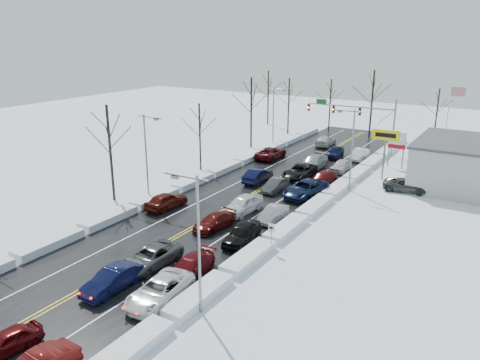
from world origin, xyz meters
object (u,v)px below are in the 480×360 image
Objects in this scene: queued_car_0 at (8,352)px; tires_plus_sign at (386,138)px; traffic_signal_mast at (359,114)px; flagpole at (449,117)px; oncoming_car_0 at (258,182)px.

tires_plus_sign is at bearing 86.27° from queued_car_0.
traffic_signal_mast is at bearing 96.07° from queued_car_0.
flagpole is (11.72, 2.01, 0.45)m from traffic_signal_mast.
flagpole reaches higher than oncoming_car_0.
flagpole is 58.61m from queued_car_0.
traffic_signal_mast is 55.03m from queued_car_0.
traffic_signal_mast is at bearing -170.27° from flagpole.
traffic_signal_mast is 22.06m from oncoming_car_0.
tires_plus_sign is at bearing -59.54° from traffic_signal_mast.
tires_plus_sign reaches higher than queued_car_0.
tires_plus_sign is at bearing -108.44° from flagpole.
oncoming_car_0 is at bearing -126.51° from flagpole.
flagpole is 28.92m from oncoming_car_0.
queued_car_0 is at bearing -91.80° from traffic_signal_mast.
flagpole is at bearing 71.56° from tires_plus_sign.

